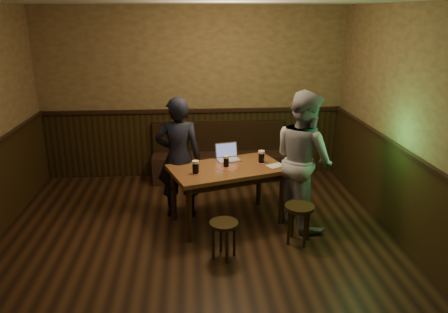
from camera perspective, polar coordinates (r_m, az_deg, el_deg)
room at (r=4.63m, az=-3.78°, el=-0.41°), size 5.04×6.04×2.84m
bench at (r=7.32m, az=-0.63°, el=-0.57°), size 2.20×0.50×0.95m
pub_table at (r=5.69m, az=0.43°, el=-2.38°), size 1.63×1.24×0.78m
stool_left at (r=4.99m, az=-0.02°, el=-9.49°), size 0.39×0.39×0.44m
stool_right at (r=5.36m, az=9.80°, el=-7.30°), size 0.46×0.46×0.49m
pint_left at (r=5.41m, az=-3.73°, el=-1.40°), size 0.11×0.11×0.17m
pint_mid at (r=5.64m, az=0.28°, el=-0.63°), size 0.10×0.10×0.15m
pint_right at (r=5.82m, az=4.91°, el=-0.03°), size 0.11×0.11×0.17m
laptop at (r=5.94m, az=0.47°, el=0.14°), size 0.36×0.31×0.22m
menu at (r=5.75m, az=6.75°, el=-1.17°), size 0.26×0.24×0.00m
person_suit at (r=5.87m, az=-5.94°, el=-0.15°), size 0.61×0.41×1.66m
person_grey at (r=5.67m, az=10.32°, el=-0.38°), size 0.95×1.06×1.79m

